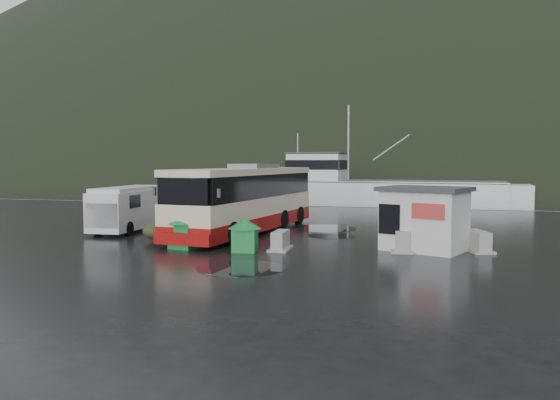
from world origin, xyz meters
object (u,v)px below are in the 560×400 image
(waste_bin_left, at_px, (185,248))
(dome_tent, at_px, (167,240))
(jersey_barrier_c, at_px, (402,251))
(white_van, at_px, (129,231))
(fishing_trawler, at_px, (380,201))
(waste_bin_right, at_px, (245,252))
(jersey_barrier_b, at_px, (477,251))
(ticket_kiosk, at_px, (424,250))
(coach_bus, at_px, (247,232))
(jersey_barrier_a, at_px, (280,250))

(waste_bin_left, relative_size, dome_tent, 0.59)
(dome_tent, distance_m, jersey_barrier_c, 10.41)
(white_van, xyz_separation_m, jersey_barrier_c, (13.87, -2.68, 0.00))
(jersey_barrier_c, relative_size, fishing_trawler, 0.07)
(waste_bin_left, relative_size, waste_bin_right, 1.12)
(jersey_barrier_c, bearing_deg, dome_tent, 179.42)
(white_van, relative_size, dome_tent, 2.20)
(dome_tent, xyz_separation_m, jersey_barrier_c, (10.41, -0.11, 0.00))
(jersey_barrier_b, height_order, fishing_trawler, fishing_trawler)
(white_van, height_order, ticket_kiosk, ticket_kiosk)
(coach_bus, relative_size, jersey_barrier_c, 7.12)
(coach_bus, height_order, ticket_kiosk, coach_bus)
(coach_bus, bearing_deg, jersey_barrier_c, -19.75)
(ticket_kiosk, distance_m, jersey_barrier_a, 5.77)
(jersey_barrier_c, bearing_deg, fishing_trawler, 97.11)
(coach_bus, relative_size, white_van, 2.23)
(jersey_barrier_a, relative_size, fishing_trawler, 0.06)
(ticket_kiosk, xyz_separation_m, jersey_barrier_c, (-0.85, -0.39, 0.00))
(jersey_barrier_b, bearing_deg, white_van, 173.22)
(waste_bin_right, distance_m, jersey_barrier_b, 9.24)
(waste_bin_right, relative_size, jersey_barrier_a, 0.87)
(jersey_barrier_c, bearing_deg, white_van, 169.08)
(ticket_kiosk, distance_m, jersey_barrier_b, 2.08)
(jersey_barrier_b, relative_size, fishing_trawler, 0.07)
(white_van, distance_m, dome_tent, 4.31)
(ticket_kiosk, xyz_separation_m, jersey_barrier_a, (-5.59, -1.44, 0.00))
(coach_bus, bearing_deg, jersey_barrier_b, -10.14)
(white_van, distance_m, jersey_barrier_b, 16.89)
(waste_bin_right, bearing_deg, jersey_barrier_c, 17.19)
(waste_bin_left, relative_size, jersey_barrier_a, 0.97)
(jersey_barrier_b, distance_m, jersey_barrier_c, 2.99)
(coach_bus, xyz_separation_m, waste_bin_left, (-0.77, -5.50, 0.00))
(jersey_barrier_b, bearing_deg, jersey_barrier_a, -167.21)
(coach_bus, height_order, white_van, coach_bus)
(ticket_kiosk, distance_m, jersey_barrier_c, 0.93)
(waste_bin_right, distance_m, jersey_barrier_c, 6.26)
(waste_bin_right, height_order, fishing_trawler, fishing_trawler)
(jersey_barrier_b, xyz_separation_m, fishing_trawler, (-6.35, 26.96, 0.00))
(white_van, relative_size, jersey_barrier_a, 3.59)
(jersey_barrier_a, distance_m, jersey_barrier_c, 4.86)
(waste_bin_left, height_order, dome_tent, waste_bin_left)
(ticket_kiosk, bearing_deg, white_van, -167.26)
(waste_bin_left, height_order, waste_bin_right, waste_bin_left)
(jersey_barrier_b, bearing_deg, waste_bin_right, -164.11)
(jersey_barrier_b, bearing_deg, coach_bus, 163.88)
(white_van, distance_m, jersey_barrier_a, 9.86)
(jersey_barrier_c, bearing_deg, jersey_barrier_b, 13.15)
(waste_bin_left, xyz_separation_m, waste_bin_right, (2.67, -0.15, 0.00))
(waste_bin_left, height_order, jersey_barrier_b, waste_bin_left)
(coach_bus, xyz_separation_m, white_van, (-5.99, -1.12, 0.00))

